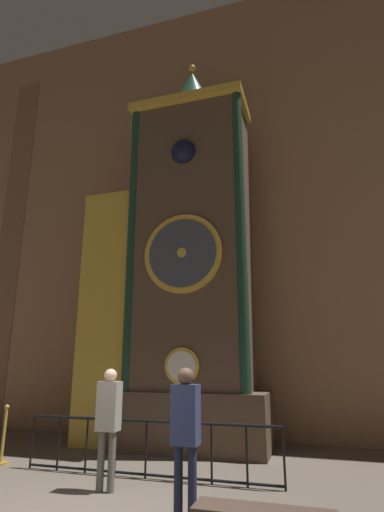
% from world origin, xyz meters
% --- Properties ---
extents(cathedral_back_wall, '(24.00, 0.32, 13.19)m').
position_xyz_m(cathedral_back_wall, '(-0.09, 6.07, 6.59)').
color(cathedral_back_wall, '#936B4C').
rests_on(cathedral_back_wall, ground_plane).
extents(clock_tower, '(4.49, 1.78, 10.00)m').
position_xyz_m(clock_tower, '(-0.29, 4.64, 4.09)').
color(clock_tower, brown).
rests_on(clock_tower, ground_plane).
extents(railing_fence, '(4.58, 0.05, 0.91)m').
position_xyz_m(railing_fence, '(0.05, 2.30, 0.51)').
color(railing_fence, black).
rests_on(railing_fence, ground_plane).
extents(visitor_near, '(0.34, 0.22, 1.76)m').
position_xyz_m(visitor_near, '(-0.23, 1.47, 1.06)').
color(visitor_near, '#58554F').
rests_on(visitor_near, ground_plane).
extents(visitor_far, '(0.35, 0.23, 1.79)m').
position_xyz_m(visitor_far, '(1.27, 0.71, 1.08)').
color(visitor_far, '#1B213A').
rests_on(visitor_far, ground_plane).
extents(stanchion_post, '(0.28, 0.28, 1.06)m').
position_xyz_m(stanchion_post, '(-2.94, 2.38, 0.35)').
color(stanchion_post, '#B28E33').
rests_on(stanchion_post, ground_plane).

